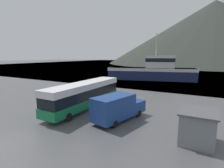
{
  "coord_description": "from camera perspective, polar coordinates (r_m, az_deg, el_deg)",
  "views": [
    {
      "loc": [
        12.54,
        -6.93,
        6.41
      ],
      "look_at": [
        -0.28,
        16.54,
        2.0
      ],
      "focal_mm": 28.0,
      "sensor_mm": 36.0,
      "label": 1
    }
  ],
  "objects": [
    {
      "name": "ground_plane",
      "position": [
        15.69,
        -30.63,
        -16.12
      ],
      "size": [
        400.0,
        400.0,
        0.0
      ],
      "primitive_type": "plane",
      "color": "#4C4C4F"
    },
    {
      "name": "mooring_bollard",
      "position": [
        34.5,
        -2.22,
        -0.57
      ],
      "size": [
        0.38,
        0.38,
        0.85
      ],
      "color": "#4C4C51",
      "rests_on": "ground"
    },
    {
      "name": "delivery_van",
      "position": [
        17.38,
        1.93,
        -7.53
      ],
      "size": [
        3.53,
        6.58,
        2.59
      ],
      "rotation": [
        0.0,
        0.0,
        -0.23
      ],
      "color": "navy",
      "rests_on": "ground"
    },
    {
      "name": "hill_backdrop",
      "position": [
        163.59,
        30.16,
        14.34
      ],
      "size": [
        163.47,
        163.47,
        48.17
      ],
      "primitive_type": "cone",
      "color": "#2D332D",
      "rests_on": "ground"
    },
    {
      "name": "dock_kiosk",
      "position": [
        14.65,
        26.12,
        -12.37
      ],
      "size": [
        2.54,
        3.03,
        2.43
      ],
      "color": "slate",
      "rests_on": "ground"
    },
    {
      "name": "tour_bus",
      "position": [
        21.28,
        -8.78,
        -3.24
      ],
      "size": [
        2.49,
        12.12,
        3.2
      ],
      "rotation": [
        0.0,
        0.0,
        0.01
      ],
      "color": "#146B3D",
      "rests_on": "ground"
    },
    {
      "name": "water_surface",
      "position": [
        151.14,
        24.02,
        6.13
      ],
      "size": [
        240.0,
        240.0,
        0.0
      ],
      "primitive_type": "plane",
      "color": "#3D5160",
      "rests_on": "ground"
    },
    {
      "name": "fishing_boat",
      "position": [
        46.95,
        13.08,
        4.23
      ],
      "size": [
        22.72,
        9.82,
        11.93
      ],
      "rotation": [
        0.0,
        0.0,
        1.82
      ],
      "color": "#19234C",
      "rests_on": "water_surface"
    },
    {
      "name": "small_boat",
      "position": [
        54.58,
        6.56,
        3.04
      ],
      "size": [
        4.26,
        6.97,
        0.91
      ],
      "rotation": [
        0.0,
        0.0,
        2.84
      ],
      "color": "#1E5138",
      "rests_on": "water_surface"
    },
    {
      "name": "storage_bin",
      "position": [
        27.27,
        -11.64,
        -3.04
      ],
      "size": [
        1.08,
        1.31,
        1.26
      ],
      "color": "teal",
      "rests_on": "ground"
    }
  ]
}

